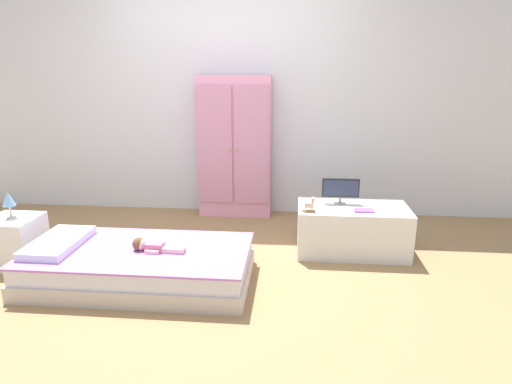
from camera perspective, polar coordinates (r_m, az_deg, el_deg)
ground_plane at (r=3.47m, az=-7.33°, el=-10.66°), size 10.00×10.00×0.02m
back_wall at (r=4.65m, az=-3.71°, el=13.70°), size 6.40×0.05×2.70m
bed at (r=3.37m, az=-15.11°, el=-9.37°), size 1.63×0.82×0.26m
pillow at (r=3.56m, az=-24.72°, el=-6.08°), size 0.32×0.59×0.06m
doll at (r=3.25m, az=-14.03°, el=-6.92°), size 0.39×0.14×0.10m
nightstand at (r=4.01m, az=-29.25°, el=-5.70°), size 0.38×0.38×0.40m
table_lamp at (r=3.90m, az=-29.94°, el=-0.96°), size 0.10×0.10×0.22m
wardrobe at (r=4.55m, az=-2.84°, el=5.91°), size 0.76×0.26×1.48m
tv_stand at (r=3.82m, az=12.58°, el=-4.84°), size 0.93×0.50×0.41m
tv_monitor at (r=3.78m, az=11.15°, el=0.40°), size 0.32×0.10×0.22m
rocking_horse_toy at (r=3.54m, az=7.19°, el=-1.67°), size 0.11×0.04×0.13m
book_purple at (r=3.65m, az=14.09°, el=-2.38°), size 0.16×0.10×0.01m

